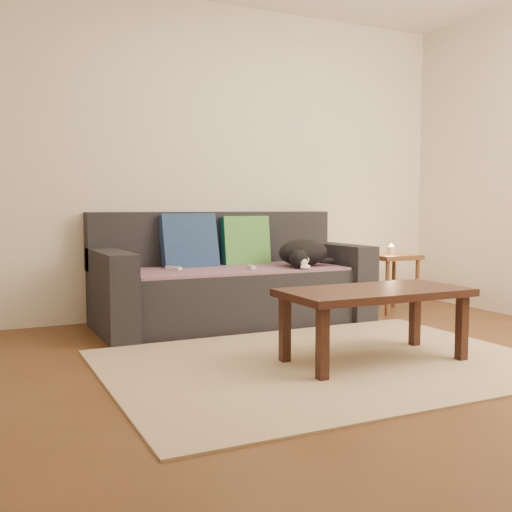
# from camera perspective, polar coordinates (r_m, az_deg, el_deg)

# --- Properties ---
(ground) EXTENTS (4.50, 4.50, 0.00)m
(ground) POSITION_cam_1_polar(r_m,az_deg,el_deg) (3.42, 8.02, -10.73)
(ground) COLOR brown
(ground) RESTS_ON ground
(back_wall) EXTENTS (4.50, 0.04, 2.60)m
(back_wall) POSITION_cam_1_polar(r_m,az_deg,el_deg) (5.11, -4.42, 9.06)
(back_wall) COLOR beige
(back_wall) RESTS_ON ground
(sofa) EXTENTS (2.10, 0.94, 0.87)m
(sofa) POSITION_cam_1_polar(r_m,az_deg,el_deg) (4.73, -2.48, -2.60)
(sofa) COLOR #232328
(sofa) RESTS_ON ground
(throw_blanket) EXTENTS (1.66, 0.74, 0.02)m
(throw_blanket) POSITION_cam_1_polar(r_m,az_deg,el_deg) (4.63, -2.04, -1.25)
(throw_blanket) COLOR #3F274A
(throw_blanket) RESTS_ON sofa
(cushion_navy) EXTENTS (0.44, 0.22, 0.46)m
(cushion_navy) POSITION_cam_1_polar(r_m,az_deg,el_deg) (4.76, -6.38, 1.30)
(cushion_navy) COLOR navy
(cushion_navy) RESTS_ON throw_blanket
(cushion_green) EXTENTS (0.40, 0.15, 0.41)m
(cushion_green) POSITION_cam_1_polar(r_m,az_deg,el_deg) (4.94, -1.02, 1.45)
(cushion_green) COLOR #0C4E4B
(cushion_green) RESTS_ON throw_blanket
(cat) EXTENTS (0.51, 0.47, 0.22)m
(cat) POSITION_cam_1_polar(r_m,az_deg,el_deg) (4.76, 4.51, 0.27)
(cat) COLOR black
(cat) RESTS_ON throw_blanket
(wii_remote_a) EXTENTS (0.09, 0.15, 0.03)m
(wii_remote_a) POSITION_cam_1_polar(r_m,az_deg,el_deg) (4.47, -7.86, -1.19)
(wii_remote_a) COLOR white
(wii_remote_a) RESTS_ON throw_blanket
(wii_remote_b) EXTENTS (0.07, 0.15, 0.03)m
(wii_remote_b) POSITION_cam_1_polar(r_m,az_deg,el_deg) (4.50, -0.42, -1.10)
(wii_remote_b) COLOR white
(wii_remote_b) RESTS_ON throw_blanket
(side_table) EXTENTS (0.40, 0.40, 0.50)m
(side_table) POSITION_cam_1_polar(r_m,az_deg,el_deg) (5.34, 12.73, -0.78)
(side_table) COLOR brown
(side_table) RESTS_ON ground
(candle) EXTENTS (0.06, 0.06, 0.09)m
(candle) POSITION_cam_1_polar(r_m,az_deg,el_deg) (5.33, 12.76, 0.55)
(candle) COLOR beige
(candle) RESTS_ON side_table
(rug) EXTENTS (2.50, 1.80, 0.01)m
(rug) POSITION_cam_1_polar(r_m,az_deg,el_deg) (3.54, 6.67, -10.08)
(rug) COLOR tan
(rug) RESTS_ON ground
(coffee_table) EXTENTS (1.09, 0.54, 0.43)m
(coffee_table) POSITION_cam_1_polar(r_m,az_deg,el_deg) (3.55, 11.20, -3.95)
(coffee_table) COLOR black
(coffee_table) RESTS_ON rug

